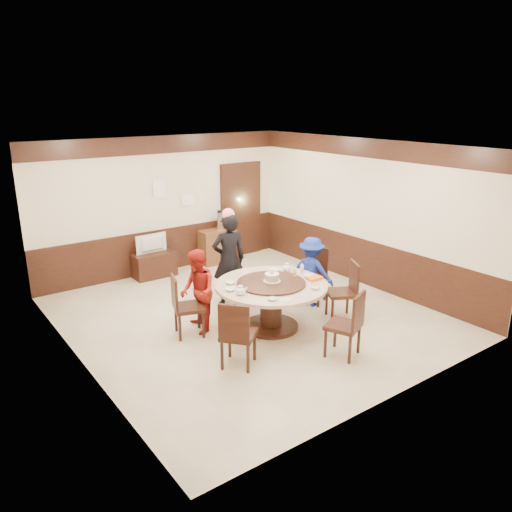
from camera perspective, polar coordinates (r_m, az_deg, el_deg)
room at (r=8.09m, az=-1.00°, el=0.18°), size 6.00×6.04×2.84m
banquet_table at (r=7.83m, az=1.73°, el=-4.67°), size 1.75×1.75×0.78m
chair_0 at (r=8.98m, az=6.50°, el=-3.36°), size 0.60×0.60×0.97m
chair_1 at (r=8.96m, az=-2.22°, el=-3.33°), size 0.45×0.46×0.97m
chair_2 at (r=7.77m, az=-7.80°, el=-6.85°), size 0.56×0.55×0.97m
chair_3 at (r=6.85m, az=-2.07°, el=-10.16°), size 0.62×0.62×0.97m
chair_4 at (r=7.21m, az=10.04°, el=-8.96°), size 0.58×0.58×0.97m
chair_5 at (r=8.37m, az=9.77°, el=-5.11°), size 0.60×0.60×0.97m
person_standing at (r=8.68m, az=-3.11°, el=-0.42°), size 0.68×0.54×1.64m
person_red at (r=7.74m, az=-6.68°, el=-4.06°), size 0.64×0.74×1.32m
person_blue at (r=8.74m, az=6.34°, el=-1.77°), size 0.76×0.92×1.23m
birthday_cake at (r=7.75m, az=1.83°, el=-2.45°), size 0.27×0.27×0.19m
teapot_left at (r=7.29m, az=-1.79°, el=-4.04°), size 0.17×0.15×0.13m
teapot_right at (r=8.28m, az=3.55°, el=-1.40°), size 0.17×0.15×0.13m
bowl_0 at (r=7.74m, az=-2.94°, el=-3.08°), size 0.14×0.14×0.04m
bowl_1 at (r=7.57m, az=6.75°, el=-3.64°), size 0.13×0.13×0.04m
bowl_2 at (r=7.12m, az=1.89°, el=-4.94°), size 0.13×0.13×0.03m
bowl_3 at (r=8.05m, az=5.90°, el=-2.30°), size 0.14×0.14×0.04m
bowl_4 at (r=7.47m, az=-2.94°, el=-3.84°), size 0.16×0.16×0.04m
saucer_near at (r=7.13m, az=3.37°, el=-5.04°), size 0.18×0.18×0.01m
saucer_far at (r=8.38m, az=2.08°, el=-1.54°), size 0.18×0.18×0.01m
shrimp_platter at (r=7.91m, az=6.71°, el=-2.65°), size 0.30×0.20×0.06m
bottle_0 at (r=8.00m, az=4.43°, el=-1.94°), size 0.06×0.06×0.16m
bottle_1 at (r=8.16m, az=5.27°, el=-1.57°), size 0.06×0.06×0.16m
tv_stand at (r=10.42m, az=-11.57°, el=-0.97°), size 0.85×0.45×0.50m
television at (r=10.29m, az=-11.72°, el=1.36°), size 0.67×0.12×0.38m
side_cabinet at (r=11.10m, az=-4.43°, el=1.15°), size 0.80×0.40×0.75m
thermos at (r=10.99m, az=-4.17°, el=4.04°), size 0.15×0.15×0.38m
notice_left at (r=10.37m, az=-11.01°, el=7.52°), size 0.25×0.00×0.35m
notice_right at (r=10.71m, az=-7.77°, el=6.36°), size 0.30×0.00×0.22m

